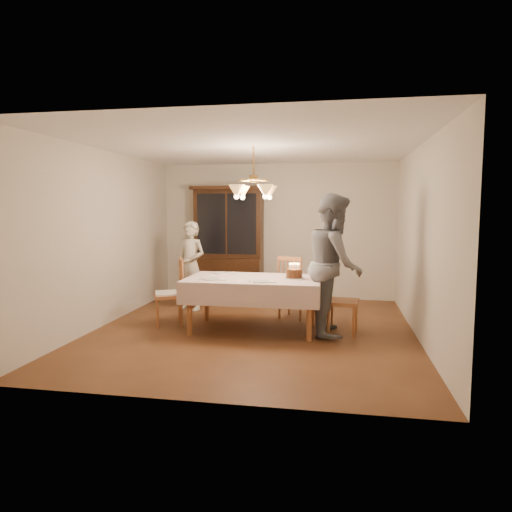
% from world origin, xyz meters
% --- Properties ---
extents(ground, '(5.00, 5.00, 0.00)m').
position_xyz_m(ground, '(0.00, 0.00, 0.00)').
color(ground, '#522C17').
rests_on(ground, ground).
extents(room_shell, '(5.00, 5.00, 5.00)m').
position_xyz_m(room_shell, '(0.00, 0.00, 1.58)').
color(room_shell, white).
rests_on(room_shell, ground).
extents(dining_table, '(1.90, 1.10, 0.76)m').
position_xyz_m(dining_table, '(0.00, 0.00, 0.68)').
color(dining_table, brown).
rests_on(dining_table, ground).
extents(china_hutch, '(1.38, 0.54, 2.16)m').
position_xyz_m(china_hutch, '(-0.90, 2.25, 1.04)').
color(china_hutch, black).
rests_on(china_hutch, ground).
extents(chair_far_side, '(0.56, 0.54, 1.00)m').
position_xyz_m(chair_far_side, '(0.50, 0.82, 0.44)').
color(chair_far_side, brown).
rests_on(chair_far_side, ground).
extents(chair_left_end, '(0.57, 0.57, 1.00)m').
position_xyz_m(chair_left_end, '(-1.29, 0.06, 0.45)').
color(chair_left_end, brown).
rests_on(chair_left_end, ground).
extents(chair_right_end, '(0.47, 0.49, 1.00)m').
position_xyz_m(chair_right_end, '(1.24, 0.03, 0.44)').
color(chair_right_end, brown).
rests_on(chair_right_end, ground).
extents(elderly_woman, '(0.65, 0.54, 1.53)m').
position_xyz_m(elderly_woman, '(-1.30, 1.13, 0.76)').
color(elderly_woman, beige).
rests_on(elderly_woman, ground).
extents(adult_in_grey, '(0.78, 0.98, 1.94)m').
position_xyz_m(adult_in_grey, '(1.13, 0.02, 0.97)').
color(adult_in_grey, slate).
rests_on(adult_in_grey, ground).
extents(birthday_cake, '(0.30, 0.30, 0.22)m').
position_xyz_m(birthday_cake, '(0.58, 0.03, 0.82)').
color(birthday_cake, white).
rests_on(birthday_cake, dining_table).
extents(place_setting_near_left, '(0.38, 0.23, 0.02)m').
position_xyz_m(place_setting_near_left, '(-0.53, -0.27, 0.77)').
color(place_setting_near_left, white).
rests_on(place_setting_near_left, dining_table).
extents(place_setting_near_right, '(0.37, 0.23, 0.02)m').
position_xyz_m(place_setting_near_right, '(0.18, -0.35, 0.77)').
color(place_setting_near_right, white).
rests_on(place_setting_near_right, dining_table).
extents(place_setting_far_left, '(0.38, 0.23, 0.02)m').
position_xyz_m(place_setting_far_left, '(-0.56, 0.35, 0.77)').
color(place_setting_far_left, white).
rests_on(place_setting_far_left, dining_table).
extents(chandelier, '(0.62, 0.62, 0.73)m').
position_xyz_m(chandelier, '(-0.00, -0.00, 1.98)').
color(chandelier, '#BF8C3F').
rests_on(chandelier, ground).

